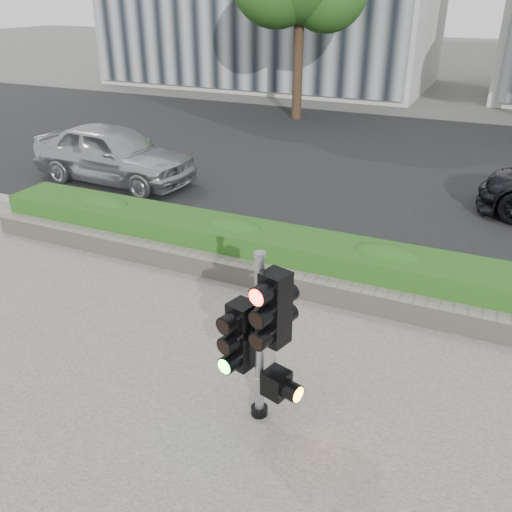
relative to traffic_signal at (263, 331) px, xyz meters
name	(u,v)px	position (x,y,z in m)	size (l,w,h in m)	color
ground	(229,356)	(-0.87, 0.85, -1.17)	(120.00, 120.00, 0.00)	#51514C
sidewalk	(111,498)	(-0.87, -1.65, -1.15)	(16.00, 11.00, 0.03)	#9E9389
road	(388,163)	(-0.87, 10.85, -1.16)	(60.00, 13.00, 0.02)	black
curb	(308,258)	(-0.87, 4.00, -1.11)	(60.00, 0.25, 0.12)	gray
stone_wall	(282,281)	(-0.87, 2.75, -0.97)	(12.00, 0.32, 0.34)	gray
hedge	(297,255)	(-0.87, 3.40, -0.80)	(12.00, 1.00, 0.68)	#448C2B
traffic_signal	(263,331)	(0.00, 0.00, 0.00)	(0.76, 0.61, 2.06)	black
car_silver	(113,153)	(-6.85, 6.23, -0.42)	(1.72, 4.28, 1.46)	#A7A9AE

